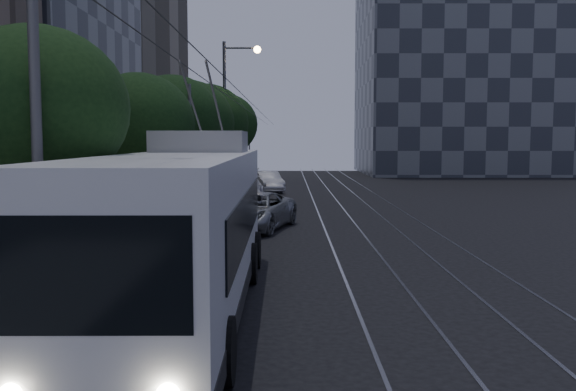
# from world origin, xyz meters

# --- Properties ---
(ground) EXTENTS (120.00, 120.00, 0.00)m
(ground) POSITION_xyz_m (0.00, 0.00, 0.00)
(ground) COLOR black
(ground) RESTS_ON ground
(sidewalk) EXTENTS (5.00, 90.00, 0.15)m
(sidewalk) POSITION_xyz_m (-7.50, 20.00, 0.07)
(sidewalk) COLOR slate
(sidewalk) RESTS_ON ground
(tram_rails) EXTENTS (4.52, 90.00, 0.02)m
(tram_rails) POSITION_xyz_m (2.50, 20.00, 0.01)
(tram_rails) COLOR #9B9BA3
(tram_rails) RESTS_ON ground
(overhead_wires) EXTENTS (2.23, 90.00, 6.00)m
(overhead_wires) POSITION_xyz_m (-4.97, 20.00, 3.47)
(overhead_wires) COLOR black
(overhead_wires) RESTS_ON ground
(building_distant_right) EXTENTS (22.00, 18.00, 24.00)m
(building_distant_right) POSITION_xyz_m (18.00, 55.00, 12.00)
(building_distant_right) COLOR #32363F
(building_distant_right) RESTS_ON ground
(trolleybus) EXTENTS (2.94, 13.28, 5.63)m
(trolleybus) POSITION_xyz_m (-3.52, -2.84, 1.82)
(trolleybus) COLOR silver
(trolleybus) RESTS_ON ground
(pickup_silver) EXTENTS (3.89, 6.02, 1.54)m
(pickup_silver) POSITION_xyz_m (-2.70, 9.79, 0.77)
(pickup_silver) COLOR #94989B
(pickup_silver) RESTS_ON ground
(car_white_a) EXTENTS (3.28, 4.54, 1.44)m
(car_white_a) POSITION_xyz_m (-4.19, 15.73, 0.72)
(car_white_a) COLOR white
(car_white_a) RESTS_ON ground
(car_white_b) EXTENTS (2.19, 5.18, 1.49)m
(car_white_b) POSITION_xyz_m (-3.87, 21.85, 0.75)
(car_white_b) COLOR silver
(car_white_b) RESTS_ON ground
(car_white_c) EXTENTS (2.59, 4.65, 1.45)m
(car_white_c) POSITION_xyz_m (-2.70, 29.00, 0.73)
(car_white_c) COLOR silver
(car_white_c) RESTS_ON ground
(car_white_d) EXTENTS (2.45, 3.82, 1.21)m
(car_white_d) POSITION_xyz_m (-2.70, 32.50, 0.60)
(car_white_d) COLOR silver
(car_white_d) RESTS_ON ground
(tree_0) EXTENTS (3.85, 3.85, 6.12)m
(tree_0) POSITION_xyz_m (-6.52, -3.00, 4.35)
(tree_0) COLOR black
(tree_0) RESTS_ON ground
(tree_1) EXTENTS (3.99, 3.99, 6.06)m
(tree_1) POSITION_xyz_m (-6.50, 6.00, 4.24)
(tree_1) COLOR black
(tree_1) RESTS_ON ground
(tree_2) EXTENTS (4.42, 4.42, 6.63)m
(tree_2) POSITION_xyz_m (-6.50, 12.51, 4.62)
(tree_2) COLOR black
(tree_2) RESTS_ON ground
(tree_3) EXTENTS (5.46, 5.46, 7.09)m
(tree_3) POSITION_xyz_m (-7.00, 19.69, 4.62)
(tree_3) COLOR black
(tree_3) RESTS_ON ground
(tree_4) EXTENTS (5.51, 5.51, 7.24)m
(tree_4) POSITION_xyz_m (-6.50, 24.03, 4.75)
(tree_4) COLOR black
(tree_4) RESTS_ON ground
(tree_5) EXTENTS (5.57, 5.57, 7.44)m
(tree_5) POSITION_xyz_m (-6.50, 34.94, 4.92)
(tree_5) COLOR black
(tree_5) RESTS_ON ground
(streetlamp_near) EXTENTS (2.44, 0.44, 10.12)m
(streetlamp_near) POSITION_xyz_m (-5.38, -4.89, 6.09)
(streetlamp_near) COLOR #565658
(streetlamp_near) RESTS_ON ground
(streetlamp_far) EXTENTS (2.36, 0.44, 9.73)m
(streetlamp_far) POSITION_xyz_m (-4.79, 23.47, 5.88)
(streetlamp_far) COLOR #565658
(streetlamp_far) RESTS_ON ground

